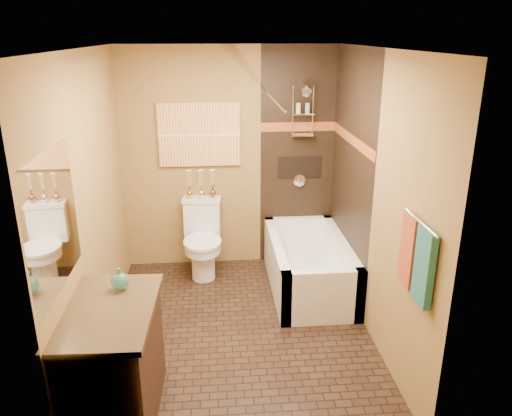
{
  "coord_description": "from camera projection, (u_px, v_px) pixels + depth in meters",
  "views": [
    {
      "loc": [
        -0.19,
        -3.99,
        2.62
      ],
      "look_at": [
        0.2,
        0.4,
        1.06
      ],
      "focal_mm": 35.0,
      "sensor_mm": 36.0,
      "label": 1
    }
  ],
  "objects": [
    {
      "name": "alcove_tile_right",
      "position": [
        350.0,
        176.0,
        5.02
      ],
      "size": [
        0.01,
        1.5,
        2.5
      ],
      "primitive_type": "cube",
      "color": "black",
      "rests_on": "wall_right"
    },
    {
      "name": "bathtub",
      "position": [
        309.0,
        269.0,
        5.34
      ],
      "size": [
        0.8,
        1.5,
        0.55
      ],
      "color": "white",
      "rests_on": "floor"
    },
    {
      "name": "sunset_painting",
      "position": [
        199.0,
        135.0,
        5.48
      ],
      "size": [
        0.9,
        0.04,
        0.7
      ],
      "primitive_type": "cube",
      "color": "orange",
      "rests_on": "wall_back"
    },
    {
      "name": "mosaic_band_back",
      "position": [
        299.0,
        127.0,
        5.55
      ],
      "size": [
        0.85,
        0.01,
        0.1
      ],
      "primitive_type": "cube",
      "color": "maroon",
      "rests_on": "alcove_tile_back"
    },
    {
      "name": "floor",
      "position": [
        238.0,
        330.0,
        4.64
      ],
      "size": [
        3.0,
        3.0,
        0.0
      ],
      "primitive_type": "plane",
      "color": "black",
      "rests_on": "ground"
    },
    {
      "name": "ceiling",
      "position": [
        234.0,
        48.0,
        3.8
      ],
      "size": [
        3.0,
        3.0,
        0.0
      ],
      "primitive_type": "plane",
      "color": "silver",
      "rests_on": "wall_back"
    },
    {
      "name": "vanity_mirror",
      "position": [
        53.0,
        223.0,
        3.1
      ],
      "size": [
        0.01,
        1.0,
        0.9
      ],
      "primitive_type": "cube",
      "color": "white",
      "rests_on": "wall_left"
    },
    {
      "name": "alcove_niche",
      "position": [
        300.0,
        167.0,
        5.71
      ],
      "size": [
        0.5,
        0.01,
        0.25
      ],
      "primitive_type": "cube",
      "color": "black",
      "rests_on": "alcove_tile_back"
    },
    {
      "name": "wall_left",
      "position": [
        92.0,
        207.0,
        4.12
      ],
      "size": [
        0.02,
        3.0,
        2.5
      ],
      "primitive_type": "cube",
      "color": "#9D6F3C",
      "rests_on": "floor"
    },
    {
      "name": "shower_fixtures",
      "position": [
        303.0,
        124.0,
        5.44
      ],
      "size": [
        0.24,
        0.33,
        1.16
      ],
      "color": "silver",
      "rests_on": "floor"
    },
    {
      "name": "alcove_tile_back",
      "position": [
        298.0,
        159.0,
        5.68
      ],
      "size": [
        0.85,
        0.01,
        2.5
      ],
      "primitive_type": "cube",
      "color": "black",
      "rests_on": "wall_back"
    },
    {
      "name": "wall_right",
      "position": [
        374.0,
        199.0,
        4.32
      ],
      "size": [
        0.02,
        3.0,
        2.5
      ],
      "primitive_type": "cube",
      "color": "#9D6F3C",
      "rests_on": "floor"
    },
    {
      "name": "towel_bar",
      "position": [
        419.0,
        221.0,
        3.26
      ],
      "size": [
        0.02,
        0.55,
        0.02
      ],
      "primitive_type": "cylinder",
      "rotation": [
        1.57,
        0.0,
        0.0
      ],
      "color": "silver",
      "rests_on": "wall_right"
    },
    {
      "name": "toilet",
      "position": [
        203.0,
        239.0,
        5.6
      ],
      "size": [
        0.45,
        0.65,
        0.84
      ],
      "rotation": [
        0.0,
        0.0,
        -0.1
      ],
      "color": "white",
      "rests_on": "floor"
    },
    {
      "name": "teal_bottle",
      "position": [
        120.0,
        279.0,
        3.55
      ],
      "size": [
        0.14,
        0.14,
        0.2
      ],
      "primitive_type": null,
      "rotation": [
        0.0,
        0.0,
        0.11
      ],
      "color": "#297C75",
      "rests_on": "vanity"
    },
    {
      "name": "vanity",
      "position": [
        113.0,
        363.0,
        3.48
      ],
      "size": [
        0.64,
        1.01,
        0.87
      ],
      "rotation": [
        0.0,
        0.0,
        -0.04
      ],
      "color": "black",
      "rests_on": "floor"
    },
    {
      "name": "towel_rust",
      "position": [
        409.0,
        250.0,
        3.48
      ],
      "size": [
        0.05,
        0.22,
        0.52
      ],
      "primitive_type": "cube",
      "color": "#9A321C",
      "rests_on": "towel_bar"
    },
    {
      "name": "mosaic_band_right",
      "position": [
        352.0,
        139.0,
        4.9
      ],
      "size": [
        0.01,
        1.5,
        0.1
      ],
      "primitive_type": "cube",
      "color": "maroon",
      "rests_on": "alcove_tile_right"
    },
    {
      "name": "towel_teal",
      "position": [
        424.0,
        267.0,
        3.23
      ],
      "size": [
        0.05,
        0.22,
        0.52
      ],
      "primitive_type": "cube",
      "color": "#1B5C52",
      "rests_on": "towel_bar"
    },
    {
      "name": "curtain_rod",
      "position": [
        274.0,
        99.0,
        4.7
      ],
      "size": [
        0.03,
        1.55,
        0.03
      ],
      "primitive_type": "cylinder",
      "rotation": [
        1.57,
        0.0,
        0.0
      ],
      "color": "silver",
      "rests_on": "wall_back"
    },
    {
      "name": "wall_back",
      "position": [
        230.0,
        160.0,
        5.63
      ],
      "size": [
        2.4,
        0.02,
        2.5
      ],
      "primitive_type": "cube",
      "color": "#9D6F3C",
      "rests_on": "floor"
    },
    {
      "name": "bud_vases",
      "position": [
        201.0,
        183.0,
        5.58
      ],
      "size": [
        0.33,
        0.07,
        0.32
      ],
      "color": "gold",
      "rests_on": "toilet"
    },
    {
      "name": "wall_front",
      "position": [
        250.0,
        289.0,
        2.81
      ],
      "size": [
        2.4,
        0.02,
        2.5
      ],
      "primitive_type": "cube",
      "color": "#9D6F3C",
      "rests_on": "floor"
    }
  ]
}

